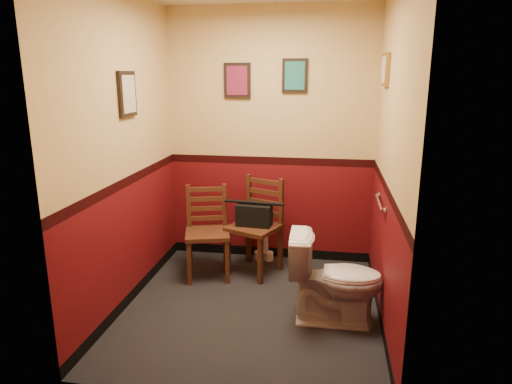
% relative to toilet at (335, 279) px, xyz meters
% --- Properties ---
extents(floor, '(2.20, 2.40, 0.00)m').
position_rel_toilet_xyz_m(floor, '(-0.72, 0.11, -0.38)').
color(floor, black).
rests_on(floor, ground).
extents(wall_back, '(2.20, 0.00, 2.70)m').
position_rel_toilet_xyz_m(wall_back, '(-0.72, 1.31, 0.97)').
color(wall_back, '#560B0F').
rests_on(wall_back, ground).
extents(wall_front, '(2.20, 0.00, 2.70)m').
position_rel_toilet_xyz_m(wall_front, '(-0.72, -1.09, 0.97)').
color(wall_front, '#560B0F').
rests_on(wall_front, ground).
extents(wall_left, '(0.00, 2.40, 2.70)m').
position_rel_toilet_xyz_m(wall_left, '(-1.82, 0.11, 0.97)').
color(wall_left, '#560B0F').
rests_on(wall_left, ground).
extents(wall_right, '(0.00, 2.40, 2.70)m').
position_rel_toilet_xyz_m(wall_right, '(0.38, 0.11, 0.97)').
color(wall_right, '#560B0F').
rests_on(wall_right, ground).
extents(grab_bar, '(0.05, 0.56, 0.06)m').
position_rel_toilet_xyz_m(grab_bar, '(0.35, 0.36, 0.57)').
color(grab_bar, silver).
rests_on(grab_bar, wall_right).
extents(framed_print_back_a, '(0.28, 0.04, 0.36)m').
position_rel_toilet_xyz_m(framed_print_back_a, '(-1.07, 1.29, 1.57)').
color(framed_print_back_a, black).
rests_on(framed_print_back_a, wall_back).
extents(framed_print_back_b, '(0.26, 0.04, 0.34)m').
position_rel_toilet_xyz_m(framed_print_back_b, '(-0.47, 1.29, 1.62)').
color(framed_print_back_b, black).
rests_on(framed_print_back_b, wall_back).
extents(framed_print_left, '(0.04, 0.30, 0.38)m').
position_rel_toilet_xyz_m(framed_print_left, '(-1.80, 0.21, 1.47)').
color(framed_print_left, black).
rests_on(framed_print_left, wall_left).
extents(framed_print_right, '(0.04, 0.34, 0.28)m').
position_rel_toilet_xyz_m(framed_print_right, '(0.36, 0.71, 1.67)').
color(framed_print_right, olive).
rests_on(framed_print_right, wall_right).
extents(toilet, '(0.78, 0.45, 0.76)m').
position_rel_toilet_xyz_m(toilet, '(0.00, 0.00, 0.00)').
color(toilet, white).
rests_on(toilet, floor).
extents(toilet_brush, '(0.13, 0.13, 0.45)m').
position_rel_toilet_xyz_m(toilet_brush, '(0.19, 0.06, -0.31)').
color(toilet_brush, silver).
rests_on(toilet_brush, floor).
extents(chair_left, '(0.53, 0.53, 0.92)m').
position_rel_toilet_xyz_m(chair_left, '(-1.28, 0.73, 0.08)').
color(chair_left, '#5A2F1B').
rests_on(chair_left, floor).
extents(chair_right, '(0.61, 0.61, 0.99)m').
position_rel_toilet_xyz_m(chair_right, '(-0.80, 0.90, 0.12)').
color(chair_right, '#5A2F1B').
rests_on(chair_right, floor).
extents(handbag, '(0.37, 0.21, 0.26)m').
position_rel_toilet_xyz_m(handbag, '(-0.82, 0.86, 0.25)').
color(handbag, black).
rests_on(handbag, chair_right).
extents(tp_stack, '(0.22, 0.13, 0.38)m').
position_rel_toilet_xyz_m(tp_stack, '(-0.77, 1.19, -0.22)').
color(tp_stack, silver).
rests_on(tp_stack, floor).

